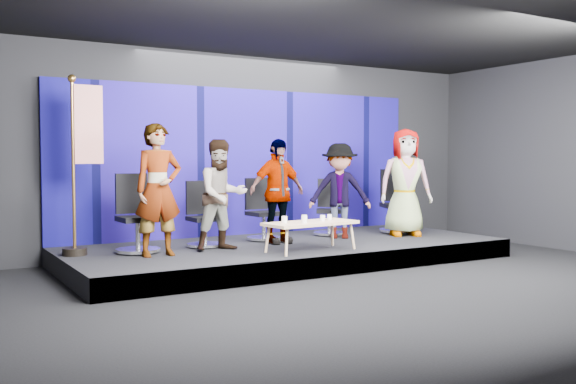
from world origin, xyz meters
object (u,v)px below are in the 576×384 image
Objects in this scene: mug_a at (284,219)px; flag_stand at (83,160)px; panelist_c at (277,191)px; mug_c at (304,218)px; coffee_table at (311,224)px; mug_e at (329,217)px; chair_e at (396,212)px; mug_b at (304,220)px; panelist_d at (340,191)px; panelist_b at (222,195)px; panelist_e at (405,182)px; chair_a at (136,227)px; chair_b at (203,225)px; chair_d at (329,216)px; panelist_a at (158,190)px; mug_d at (323,218)px; chair_c at (262,220)px.

mug_a is 2.97m from flag_stand.
panelist_c reaches higher than mug_c.
mug_e is at bearing 13.34° from coffee_table.
mug_c is at bearing 112.57° from coffee_table.
chair_e is 11.62× the size of mug_b.
panelist_d is 4.25m from flag_stand.
flag_stand is at bearing 157.48° from mug_c.
panelist_e is at bearing -0.68° from panelist_b.
mug_c is at bearing -26.78° from chair_a.
panelist_b is 2.35m from panelist_d.
mug_c is at bearing -45.05° from chair_b.
panelist_b is at bearing -128.98° from chair_d.
panelist_a reaches higher than chair_e.
mug_a is 0.04× the size of flag_stand.
mug_e is at bearing -21.72° from flag_stand.
chair_d is at bearing 52.72° from mug_d.
chair_e reaches higher than mug_a.
coffee_table is at bearing -107.23° from panelist_d.
panelist_e is 2.20m from mug_e.
mug_e is at bearing -36.23° from chair_b.
chair_d is at bearing 55.82° from mug_e.
mug_c is (-1.40, -1.39, 0.15)m from chair_d.
coffee_table is (-2.64, -1.21, 0.01)m from chair_e.
panelist_b is 1.38m from coffee_table.
chair_e is at bearing 20.70° from chair_d.
panelist_d is 16.87× the size of mug_a.
chair_e is 0.62× the size of panelist_e.
chair_a reaches higher than chair_c.
panelist_e is at bearing 14.07° from mug_c.
coffee_table is 0.25m from mug_b.
panelist_d is at bearing 44.73° from mug_d.
mug_a reaches higher than coffee_table.
mug_e is at bearing 20.87° from mug_b.
panelist_a is at bearing -149.17° from chair_e.
chair_d is 2.29m from mug_a.
chair_c is 1.04× the size of chair_d.
panelist_a reaches higher than coffee_table.
panelist_a is 1.14× the size of panelist_d.
mug_a is (-1.77, -1.44, 0.15)m from chair_d.
panelist_e is 21.18× the size of mug_d.
chair_e reaches higher than chair_b.
panelist_e is (4.71, -0.41, 0.57)m from chair_a.
panelist_b is 3.80m from chair_e.
panelist_e reaches higher than mug_c.
chair_c is 11.01× the size of mug_c.
mug_d is at bearing -3.78° from coffee_table.
panelist_a is 2.11m from panelist_c.
mug_d is (0.21, -0.99, -0.36)m from panelist_c.
chair_c is 1.46m from mug_e.
panelist_d is at bearing 6.23° from panelist_b.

